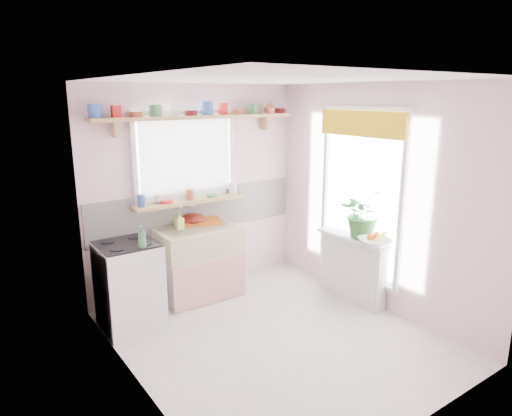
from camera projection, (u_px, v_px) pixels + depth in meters
room at (276, 183)px, 5.31m from camera, size 3.20×3.20×3.20m
sink_unit at (200, 262)px, 5.43m from camera, size 0.95×0.65×1.11m
cooker at (129, 285)px, 4.70m from camera, size 0.58×0.58×0.93m
radiator_ledge at (352, 267)px, 5.38m from camera, size 0.22×0.95×0.78m
windowsill at (190, 201)px, 5.41m from camera, size 1.40×0.22×0.04m
pine_shelf at (199, 117)px, 5.25m from camera, size 2.52×0.24×0.04m
shelf_crockery at (196, 111)px, 5.21m from camera, size 2.47×0.11×0.12m
sill_crockery at (190, 195)px, 5.39m from camera, size 1.35×0.11×0.12m
dish_tray at (202, 221)px, 5.57m from camera, size 0.52×0.46×0.04m
colander at (193, 219)px, 5.50m from camera, size 0.33×0.33×0.13m
jade_plant at (363, 213)px, 5.18m from camera, size 0.59×0.54×0.57m
fruit_bowl at (375, 242)px, 4.93m from camera, size 0.44×0.44×0.08m
herb_pot at (362, 229)px, 5.21m from camera, size 0.12×0.10×0.21m
soap_bottle_sink at (179, 221)px, 5.29m from camera, size 0.09×0.10×0.20m
sill_cup at (158, 199)px, 5.22m from camera, size 0.15×0.15×0.10m
sill_bowl at (232, 190)px, 5.79m from camera, size 0.24×0.24×0.06m
shelf_vase at (270, 107)px, 5.72m from camera, size 0.17×0.17×0.15m
cooker_bottle at (142, 237)px, 4.44m from camera, size 0.10×0.10×0.22m
fruit at (375, 237)px, 4.92m from camera, size 0.20×0.14×0.10m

